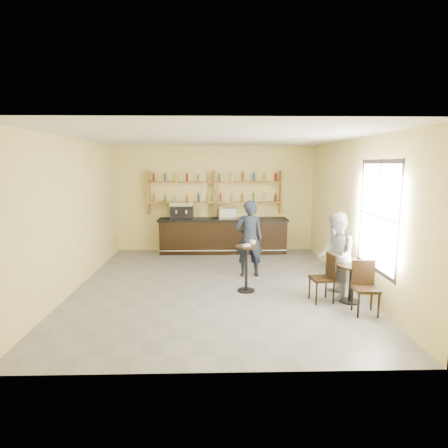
{
  "coord_description": "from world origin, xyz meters",
  "views": [
    {
      "loc": [
        -0.04,
        -7.95,
        2.65
      ],
      "look_at": [
        0.2,
        0.8,
        1.25
      ],
      "focal_mm": 30.0,
      "sensor_mm": 36.0,
      "label": 1
    }
  ],
  "objects_px": {
    "espresso_machine": "(182,211)",
    "pastry_case": "(228,213)",
    "patron_second": "(336,256)",
    "cafe_table": "(351,283)",
    "chair_west": "(322,278)",
    "chair_south": "(366,289)",
    "man_main": "(249,239)",
    "bar_counter": "(223,236)",
    "pedestal_table": "(246,269)"
  },
  "relations": [
    {
      "from": "espresso_machine",
      "to": "pedestal_table",
      "type": "xyz_separation_m",
      "value": [
        1.63,
        -3.52,
        -0.8
      ]
    },
    {
      "from": "espresso_machine",
      "to": "pastry_case",
      "type": "xyz_separation_m",
      "value": [
        1.37,
        0.0,
        -0.08
      ]
    },
    {
      "from": "pastry_case",
      "to": "chair_south",
      "type": "relative_size",
      "value": 0.56
    },
    {
      "from": "pastry_case",
      "to": "chair_south",
      "type": "bearing_deg",
      "value": -55.03
    },
    {
      "from": "pastry_case",
      "to": "patron_second",
      "type": "height_order",
      "value": "patron_second"
    },
    {
      "from": "espresso_machine",
      "to": "chair_west",
      "type": "relative_size",
      "value": 0.72
    },
    {
      "from": "espresso_machine",
      "to": "pastry_case",
      "type": "height_order",
      "value": "espresso_machine"
    },
    {
      "from": "man_main",
      "to": "chair_south",
      "type": "distance_m",
      "value": 3.06
    },
    {
      "from": "espresso_machine",
      "to": "chair_west",
      "type": "xyz_separation_m",
      "value": [
        3.05,
        -4.16,
        -0.81
      ]
    },
    {
      "from": "pastry_case",
      "to": "patron_second",
      "type": "distance_m",
      "value": 4.44
    },
    {
      "from": "pastry_case",
      "to": "chair_south",
      "type": "xyz_separation_m",
      "value": [
        2.27,
        -4.81,
        -0.73
      ]
    },
    {
      "from": "pedestal_table",
      "to": "chair_south",
      "type": "bearing_deg",
      "value": -32.63
    },
    {
      "from": "espresso_machine",
      "to": "cafe_table",
      "type": "xyz_separation_m",
      "value": [
        3.6,
        -4.21,
        -0.91
      ]
    },
    {
      "from": "pastry_case",
      "to": "man_main",
      "type": "height_order",
      "value": "man_main"
    },
    {
      "from": "chair_south",
      "to": "espresso_machine",
      "type": "bearing_deg",
      "value": 130.54
    },
    {
      "from": "bar_counter",
      "to": "pedestal_table",
      "type": "distance_m",
      "value": 3.55
    },
    {
      "from": "bar_counter",
      "to": "pedestal_table",
      "type": "xyz_separation_m",
      "value": [
        0.4,
        -3.52,
        -0.03
      ]
    },
    {
      "from": "espresso_machine",
      "to": "chair_south",
      "type": "bearing_deg",
      "value": -53.83
    },
    {
      "from": "bar_counter",
      "to": "cafe_table",
      "type": "relative_size",
      "value": 5.14
    },
    {
      "from": "bar_counter",
      "to": "pastry_case",
      "type": "relative_size",
      "value": 7.3
    },
    {
      "from": "pastry_case",
      "to": "chair_west",
      "type": "distance_m",
      "value": 4.55
    },
    {
      "from": "pedestal_table",
      "to": "bar_counter",
      "type": "bearing_deg",
      "value": 96.53
    },
    {
      "from": "pastry_case",
      "to": "man_main",
      "type": "bearing_deg",
      "value": -70.6
    },
    {
      "from": "bar_counter",
      "to": "espresso_machine",
      "type": "xyz_separation_m",
      "value": [
        -1.23,
        0.0,
        0.76
      ]
    },
    {
      "from": "espresso_machine",
      "to": "patron_second",
      "type": "xyz_separation_m",
      "value": [
        3.37,
        -3.96,
        -0.42
      ]
    },
    {
      "from": "espresso_machine",
      "to": "man_main",
      "type": "height_order",
      "value": "man_main"
    },
    {
      "from": "bar_counter",
      "to": "pastry_case",
      "type": "xyz_separation_m",
      "value": [
        0.15,
        0.0,
        0.68
      ]
    },
    {
      "from": "espresso_machine",
      "to": "pastry_case",
      "type": "relative_size",
      "value": 1.29
    },
    {
      "from": "bar_counter",
      "to": "pastry_case",
      "type": "distance_m",
      "value": 0.69
    },
    {
      "from": "bar_counter",
      "to": "chair_west",
      "type": "bearing_deg",
      "value": -66.42
    },
    {
      "from": "bar_counter",
      "to": "man_main",
      "type": "height_order",
      "value": "man_main"
    },
    {
      "from": "bar_counter",
      "to": "patron_second",
      "type": "xyz_separation_m",
      "value": [
        2.14,
        -3.96,
        0.34
      ]
    },
    {
      "from": "espresso_machine",
      "to": "chair_west",
      "type": "bearing_deg",
      "value": -54.79
    },
    {
      "from": "patron_second",
      "to": "espresso_machine",
      "type": "bearing_deg",
      "value": -135.64
    },
    {
      "from": "chair_south",
      "to": "chair_west",
      "type": "bearing_deg",
      "value": 136.12
    },
    {
      "from": "chair_west",
      "to": "patron_second",
      "type": "relative_size",
      "value": 0.55
    },
    {
      "from": "espresso_machine",
      "to": "patron_second",
      "type": "distance_m",
      "value": 5.21
    },
    {
      "from": "bar_counter",
      "to": "patron_second",
      "type": "bearing_deg",
      "value": -61.59
    },
    {
      "from": "pedestal_table",
      "to": "patron_second",
      "type": "bearing_deg",
      "value": -13.97
    },
    {
      "from": "pastry_case",
      "to": "cafe_table",
      "type": "bearing_deg",
      "value": -52.5
    },
    {
      "from": "chair_south",
      "to": "cafe_table",
      "type": "bearing_deg",
      "value": 98.17
    },
    {
      "from": "chair_west",
      "to": "patron_second",
      "type": "bearing_deg",
      "value": 115.06
    },
    {
      "from": "pedestal_table",
      "to": "pastry_case",
      "type": "bearing_deg",
      "value": 94.18
    },
    {
      "from": "pastry_case",
      "to": "chair_west",
      "type": "bearing_deg",
      "value": -58.42
    },
    {
      "from": "pedestal_table",
      "to": "cafe_table",
      "type": "height_order",
      "value": "pedestal_table"
    },
    {
      "from": "chair_west",
      "to": "chair_south",
      "type": "relative_size",
      "value": 0.99
    },
    {
      "from": "pastry_case",
      "to": "pedestal_table",
      "type": "xyz_separation_m",
      "value": [
        0.26,
        -3.52,
        -0.71
      ]
    },
    {
      "from": "chair_south",
      "to": "patron_second",
      "type": "relative_size",
      "value": 0.55
    },
    {
      "from": "chair_west",
      "to": "chair_south",
      "type": "bearing_deg",
      "value": 35.02
    },
    {
      "from": "cafe_table",
      "to": "patron_second",
      "type": "relative_size",
      "value": 0.43
    }
  ]
}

